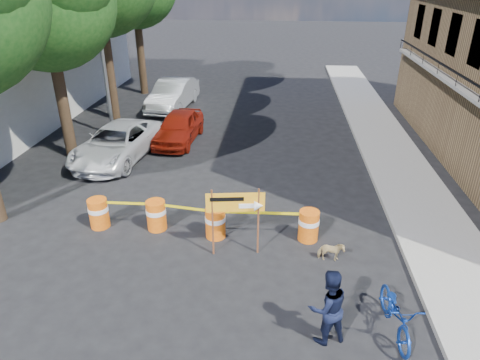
% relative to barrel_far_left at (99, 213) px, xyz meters
% --- Properties ---
extents(ground, '(120.00, 120.00, 0.00)m').
position_rel_barrel_far_left_xyz_m(ground, '(3.57, -1.92, -0.47)').
color(ground, black).
rests_on(ground, ground).
extents(sidewalk_east, '(2.40, 40.00, 0.15)m').
position_rel_barrel_far_left_xyz_m(sidewalk_east, '(9.77, 4.08, -0.40)').
color(sidewalk_east, gray).
rests_on(sidewalk_east, ground).
extents(streetlamp, '(1.25, 0.18, 8.00)m').
position_rel_barrel_far_left_xyz_m(streetlamp, '(-2.36, 7.58, 3.90)').
color(streetlamp, gray).
rests_on(streetlamp, ground).
extents(barrel_far_left, '(0.58, 0.58, 0.90)m').
position_rel_barrel_far_left_xyz_m(barrel_far_left, '(0.00, 0.00, 0.00)').
color(barrel_far_left, '#D8500C').
rests_on(barrel_far_left, ground).
extents(barrel_mid_left, '(0.58, 0.58, 0.90)m').
position_rel_barrel_far_left_xyz_m(barrel_mid_left, '(1.71, 0.05, 0.00)').
color(barrel_mid_left, '#D8500C').
rests_on(barrel_mid_left, ground).
extents(barrel_mid_right, '(0.58, 0.58, 0.90)m').
position_rel_barrel_far_left_xyz_m(barrel_mid_right, '(3.48, -0.20, 0.00)').
color(barrel_mid_right, '#D8500C').
rests_on(barrel_mid_right, ground).
extents(barrel_far_right, '(0.58, 0.58, 0.90)m').
position_rel_barrel_far_left_xyz_m(barrel_far_right, '(6.09, -0.09, 0.00)').
color(barrel_far_right, '#D8500C').
rests_on(barrel_far_right, ground).
extents(detour_sign, '(1.49, 0.34, 1.93)m').
position_rel_barrel_far_left_xyz_m(detour_sign, '(4.33, -0.93, 0.95)').
color(detour_sign, '#592D19').
rests_on(detour_sign, ground).
extents(pedestrian, '(1.00, 0.90, 1.70)m').
position_rel_barrel_far_left_xyz_m(pedestrian, '(6.27, -3.73, 0.38)').
color(pedestrian, black).
rests_on(pedestrian, ground).
extents(bicycle, '(0.73, 1.03, 1.87)m').
position_rel_barrel_far_left_xyz_m(bicycle, '(7.72, -3.37, 0.46)').
color(bicycle, '#123799').
rests_on(bicycle, ground).
extents(dog, '(0.66, 0.30, 0.56)m').
position_rel_barrel_far_left_xyz_m(dog, '(6.63, -1.04, -0.19)').
color(dog, tan).
rests_on(dog, ground).
extents(suv_white, '(2.87, 5.12, 1.35)m').
position_rel_barrel_far_left_xyz_m(suv_white, '(-1.23, 4.97, 0.21)').
color(suv_white, silver).
rests_on(suv_white, ground).
extents(sedan_red, '(1.81, 4.01, 1.34)m').
position_rel_barrel_far_left_xyz_m(sedan_red, '(0.77, 7.13, 0.20)').
color(sedan_red, '#991C0C').
rests_on(sedan_red, ground).
extents(sedan_silver, '(2.08, 4.86, 1.56)m').
position_rel_barrel_far_left_xyz_m(sedan_silver, '(-0.66, 12.08, 0.31)').
color(sedan_silver, silver).
rests_on(sedan_silver, ground).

